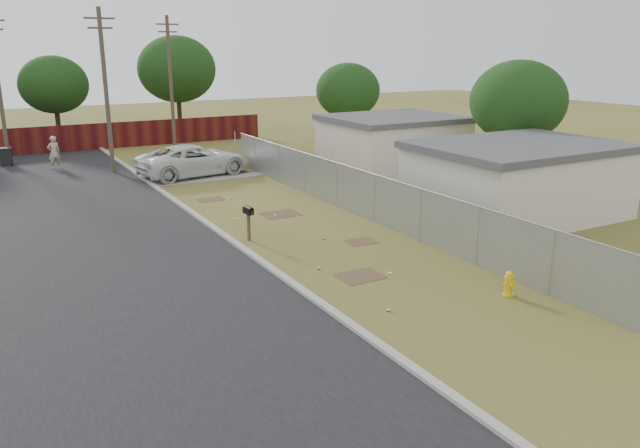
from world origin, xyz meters
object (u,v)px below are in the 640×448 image
fire_hydrant (509,284)px  pedestrian (54,153)px  mailbox (248,213)px  pickup_truck (194,160)px  trash_bin (6,157)px

fire_hydrant → pedestrian: pedestrian is taller
fire_hydrant → pedestrian: size_ratio=0.41×
mailbox → pickup_truck: bearing=80.5°
fire_hydrant → trash_bin: (-11.25, 29.71, 0.19)m
mailbox → trash_bin: bearing=107.9°
trash_bin → pickup_truck: bearing=-43.4°
pickup_truck → pedestrian: size_ratio=3.21×
fire_hydrant → pickup_truck: pickup_truck is taller
pedestrian → trash_bin: pedestrian is taller
mailbox → fire_hydrant: bearing=-62.7°
mailbox → pedestrian: bearing=103.3°
fire_hydrant → pickup_truck: (-2.33, 21.28, 0.50)m
mailbox → pedestrian: size_ratio=0.68×
pedestrian → trash_bin: bearing=-59.7°
mailbox → trash_bin: 22.18m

